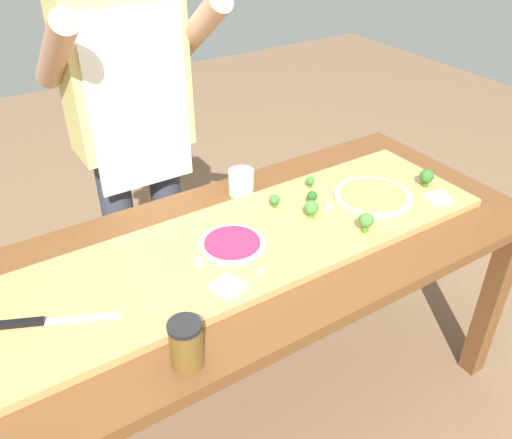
% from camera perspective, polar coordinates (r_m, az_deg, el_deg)
% --- Properties ---
extents(ground_plane, '(8.00, 8.00, 0.00)m').
position_cam_1_polar(ground_plane, '(2.20, -0.18, -18.87)').
color(ground_plane, brown).
extents(prep_table, '(1.83, 0.81, 0.77)m').
position_cam_1_polar(prep_table, '(1.72, -0.21, -5.08)').
color(prep_table, brown).
rests_on(prep_table, ground).
extents(cutting_board, '(1.61, 0.46, 0.03)m').
position_cam_1_polar(cutting_board, '(1.64, -0.89, -2.60)').
color(cutting_board, tan).
rests_on(cutting_board, prep_table).
extents(chefs_knife, '(0.28, 0.14, 0.02)m').
position_cam_1_polar(chefs_knife, '(1.45, -21.86, -10.10)').
color(chefs_knife, '#B7BABF').
rests_on(chefs_knife, cutting_board).
extents(pizza_whole_pesto_green, '(0.27, 0.27, 0.02)m').
position_cam_1_polar(pizza_whole_pesto_green, '(1.88, 12.41, 2.49)').
color(pizza_whole_pesto_green, beige).
rests_on(pizza_whole_pesto_green, cutting_board).
extents(pizza_whole_beet_magenta, '(0.21, 0.21, 0.02)m').
position_cam_1_polar(pizza_whole_beet_magenta, '(1.60, -2.56, -2.61)').
color(pizza_whole_beet_magenta, beige).
rests_on(pizza_whole_beet_magenta, cutting_board).
extents(pizza_slice_center, '(0.10, 0.10, 0.01)m').
position_cam_1_polar(pizza_slice_center, '(1.45, -3.00, -7.14)').
color(pizza_slice_center, silver).
rests_on(pizza_slice_center, cutting_board).
extents(pizza_slice_far_left, '(0.10, 0.10, 0.01)m').
position_cam_1_polar(pizza_slice_far_left, '(1.93, 18.88, 2.17)').
color(pizza_slice_far_left, silver).
rests_on(pizza_slice_far_left, cutting_board).
extents(broccoli_floret_center_right, '(0.03, 0.03, 0.05)m').
position_cam_1_polar(broccoli_floret_center_right, '(1.77, 2.00, 2.09)').
color(broccoli_floret_center_right, '#3F7220').
rests_on(broccoli_floret_center_right, cutting_board).
extents(broccoli_floret_front_right, '(0.04, 0.04, 0.05)m').
position_cam_1_polar(broccoli_floret_front_right, '(1.79, 6.02, 2.43)').
color(broccoli_floret_front_right, '#2C5915').
rests_on(broccoli_floret_front_right, cutting_board).
extents(broccoli_floret_back_mid, '(0.05, 0.05, 0.07)m').
position_cam_1_polar(broccoli_floret_back_mid, '(1.68, 11.70, -0.13)').
color(broccoli_floret_back_mid, '#487A23').
rests_on(broccoli_floret_back_mid, cutting_board).
extents(broccoli_floret_front_mid, '(0.05, 0.05, 0.06)m').
position_cam_1_polar(broccoli_floret_front_mid, '(1.73, 5.95, 1.24)').
color(broccoli_floret_front_mid, '#487A23').
rests_on(broccoli_floret_front_mid, cutting_board).
extents(broccoli_floret_center_left, '(0.05, 0.05, 0.06)m').
position_cam_1_polar(broccoli_floret_center_left, '(1.98, 17.78, 4.37)').
color(broccoli_floret_center_left, '#366618').
rests_on(broccoli_floret_center_left, cutting_board).
extents(broccoli_floret_back_right, '(0.03, 0.03, 0.04)m').
position_cam_1_polar(broccoli_floret_back_right, '(1.90, 5.81, 4.12)').
color(broccoli_floret_back_right, '#3F7220').
rests_on(broccoli_floret_back_right, cutting_board).
extents(cheese_crumble_a, '(0.02, 0.02, 0.02)m').
position_cam_1_polar(cheese_crumble_a, '(1.53, -6.14, -4.60)').
color(cheese_crumble_a, silver).
rests_on(cheese_crumble_a, cutting_board).
extents(cheese_crumble_b, '(0.02, 0.02, 0.02)m').
position_cam_1_polar(cheese_crumble_b, '(1.79, 7.73, 1.48)').
color(cheese_crumble_b, white).
rests_on(cheese_crumble_b, cutting_board).
extents(cheese_crumble_c, '(0.02, 0.02, 0.01)m').
position_cam_1_polar(cheese_crumble_c, '(1.50, 0.54, -5.54)').
color(cheese_crumble_c, silver).
rests_on(cheese_crumble_c, cutting_board).
extents(flour_cup, '(0.09, 0.09, 0.09)m').
position_cam_1_polar(flour_cup, '(1.90, -1.59, 3.88)').
color(flour_cup, white).
rests_on(flour_cup, prep_table).
extents(sauce_jar, '(0.08, 0.08, 0.13)m').
position_cam_1_polar(sauce_jar, '(1.27, -7.49, -13.07)').
color(sauce_jar, brown).
rests_on(sauce_jar, prep_table).
extents(cook_center, '(0.54, 0.39, 1.67)m').
position_cam_1_polar(cook_center, '(1.96, -13.14, 10.25)').
color(cook_center, '#333847').
rests_on(cook_center, ground).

